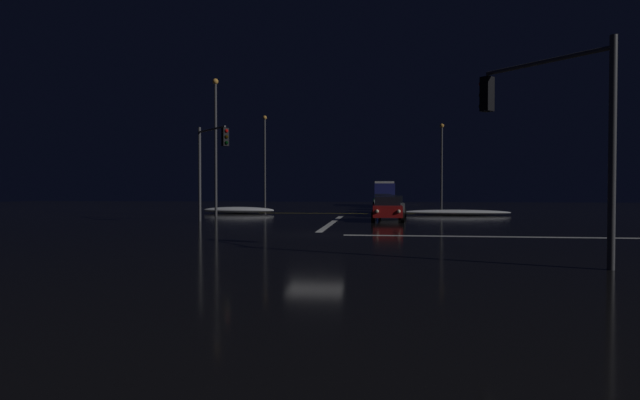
{
  "coord_description": "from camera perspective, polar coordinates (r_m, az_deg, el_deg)",
  "views": [
    {
      "loc": [
        2.79,
        -21.62,
        2.02
      ],
      "look_at": [
        -1.19,
        11.82,
        1.31
      ],
      "focal_mm": 27.35,
      "sensor_mm": 36.0,
      "label": 1
    }
  ],
  "objects": [
    {
      "name": "streetlamp_right_far",
      "position": [
        51.94,
        14.05,
        4.58
      ],
      "size": [
        0.44,
        0.44,
        8.84
      ],
      "color": "#424247",
      "rests_on": "ground"
    },
    {
      "name": "snow_bank_left_curb",
      "position": [
        42.1,
        -9.52,
        -1.18
      ],
      "size": [
        6.17,
        1.5,
        0.56
      ],
      "color": "white",
      "rests_on": "ground"
    },
    {
      "name": "traffic_signal_se",
      "position": [
        15.01,
        25.39,
        8.82
      ],
      "size": [
        2.83,
        2.83,
        5.88
      ],
      "color": "#4C4C51",
      "rests_on": "ground"
    },
    {
      "name": "streetlamp_left_far",
      "position": [
        52.98,
        -6.48,
        5.19
      ],
      "size": [
        0.44,
        0.44,
        10.01
      ],
      "color": "#424247",
      "rests_on": "ground"
    },
    {
      "name": "box_truck",
      "position": [
        62.22,
        7.53,
        0.91
      ],
      "size": [
        2.68,
        8.28,
        3.08
      ],
      "color": "navy",
      "rests_on": "ground"
    },
    {
      "name": "streetlamp_left_near",
      "position": [
        37.65,
        -12.11,
        7.07
      ],
      "size": [
        0.44,
        0.44,
        10.36
      ],
      "color": "#424247",
      "rests_on": "ground"
    },
    {
      "name": "sedan_green",
      "position": [
        55.73,
        7.25,
        -0.06
      ],
      "size": [
        2.02,
        4.33,
        1.57
      ],
      "color": "#14512D",
      "rests_on": "ground"
    },
    {
      "name": "sedan_blue",
      "position": [
        43.3,
        7.85,
        -0.42
      ],
      "size": [
        2.02,
        4.33,
        1.57
      ],
      "color": "navy",
      "rests_on": "ground"
    },
    {
      "name": "snow_bank_right_curb",
      "position": [
        40.4,
        15.66,
        -1.4
      ],
      "size": [
        8.43,
        1.5,
        0.43
      ],
      "color": "white",
      "rests_on": "ground"
    },
    {
      "name": "ground",
      "position": [
        21.89,
        -0.57,
        -4.22
      ],
      "size": [
        120.0,
        120.0,
        0.1
      ],
      "primitive_type": "cube",
      "color": "black"
    },
    {
      "name": "stop_line_north",
      "position": [
        30.04,
        1.44,
        -2.65
      ],
      "size": [
        0.35,
        14.08,
        0.01
      ],
      "color": "white",
      "rests_on": "ground"
    },
    {
      "name": "traffic_signal_nw",
      "position": [
        31.0,
        -12.74,
        5.1
      ],
      "size": [
        2.83,
        2.83,
        6.04
      ],
      "color": "#4C4C51",
      "rests_on": "ground"
    },
    {
      "name": "crosswalk_bar_east",
      "position": [
        22.4,
        21.11,
        -4.04
      ],
      "size": [
        14.08,
        0.4,
        0.01
      ],
      "color": "white",
      "rests_on": "ground"
    },
    {
      "name": "sedan_white",
      "position": [
        49.61,
        7.42,
        -0.21
      ],
      "size": [
        2.02,
        4.33,
        1.57
      ],
      "color": "silver",
      "rests_on": "ground"
    },
    {
      "name": "sedan_red",
      "position": [
        31.76,
        7.87,
        -1.01
      ],
      "size": [
        2.02,
        4.33,
        1.57
      ],
      "color": "maroon",
      "rests_on": "ground"
    },
    {
      "name": "centre_line_ns",
      "position": [
        41.58,
        2.93,
        -1.58
      ],
      "size": [
        22.0,
        0.15,
        0.01
      ],
      "color": "yellow",
      "rests_on": "ground"
    },
    {
      "name": "sedan_gray",
      "position": [
        37.8,
        8.37,
        -0.66
      ],
      "size": [
        2.02,
        4.33,
        1.57
      ],
      "color": "slate",
      "rests_on": "ground"
    }
  ]
}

